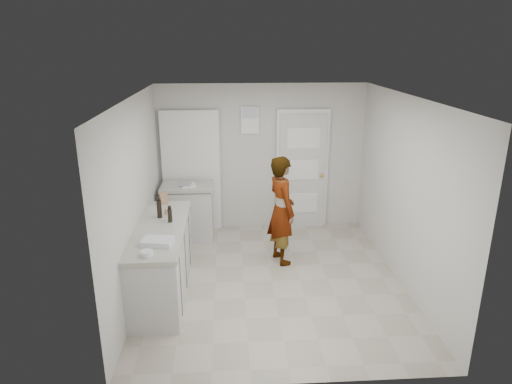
{
  "coord_description": "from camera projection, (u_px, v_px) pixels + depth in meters",
  "views": [
    {
      "loc": [
        -0.57,
        -5.57,
        3.14
      ],
      "look_at": [
        -0.19,
        0.4,
        1.16
      ],
      "focal_mm": 32.0,
      "sensor_mm": 36.0,
      "label": 1
    }
  ],
  "objects": [
    {
      "name": "room_shell",
      "position": [
        252.0,
        171.0,
        7.81
      ],
      "size": [
        4.0,
        4.0,
        4.0
      ],
      "color": "beige",
      "rests_on": "ground"
    },
    {
      "name": "ground",
      "position": [
        272.0,
        281.0,
        6.29
      ],
      "size": [
        4.0,
        4.0,
        0.0
      ],
      "primitive_type": "plane",
      "color": "#A49D8A",
      "rests_on": "ground"
    },
    {
      "name": "spice_jar",
      "position": [
        167.0,
        212.0,
        6.14
      ],
      "size": [
        0.05,
        0.05,
        0.08
      ],
      "primitive_type": "cylinder",
      "color": "#A1865C",
      "rests_on": "main_counter"
    },
    {
      "name": "person",
      "position": [
        282.0,
        210.0,
        6.63
      ],
      "size": [
        0.55,
        0.68,
        1.62
      ],
      "primitive_type": "imported",
      "rotation": [
        0.0,
        0.0,
        1.89
      ],
      "color": "silver",
      "rests_on": "ground"
    },
    {
      "name": "baking_dish",
      "position": [
        157.0,
        242.0,
        5.24
      ],
      "size": [
        0.38,
        0.29,
        0.06
      ],
      "rotation": [
        0.0,
        0.0,
        -0.15
      ],
      "color": "silver",
      "rests_on": "main_counter"
    },
    {
      "name": "side_counter",
      "position": [
        188.0,
        214.0,
        7.55
      ],
      "size": [
        0.84,
        0.61,
        0.93
      ],
      "color": "beige",
      "rests_on": "ground"
    },
    {
      "name": "oil_cruet_b",
      "position": [
        159.0,
        207.0,
        5.99
      ],
      "size": [
        0.07,
        0.07,
        0.3
      ],
      "color": "black",
      "rests_on": "main_counter"
    },
    {
      "name": "main_counter",
      "position": [
        162.0,
        263.0,
        5.88
      ],
      "size": [
        0.64,
        1.96,
        0.93
      ],
      "color": "beige",
      "rests_on": "ground"
    },
    {
      "name": "cake_mix_box",
      "position": [
        164.0,
        199.0,
        6.49
      ],
      "size": [
        0.12,
        0.09,
        0.18
      ],
      "primitive_type": "cube",
      "rotation": [
        0.0,
        0.0,
        0.41
      ],
      "color": "#8A6545",
      "rests_on": "main_counter"
    },
    {
      "name": "papers",
      "position": [
        189.0,
        185.0,
        7.37
      ],
      "size": [
        0.27,
        0.32,
        0.01
      ],
      "primitive_type": "cube",
      "rotation": [
        0.0,
        0.0,
        0.2
      ],
      "color": "white",
      "rests_on": "side_counter"
    },
    {
      "name": "oil_cruet_a",
      "position": [
        170.0,
        214.0,
        5.85
      ],
      "size": [
        0.06,
        0.06,
        0.23
      ],
      "color": "black",
      "rests_on": "main_counter"
    },
    {
      "name": "egg_bowl",
      "position": [
        147.0,
        253.0,
        4.96
      ],
      "size": [
        0.14,
        0.14,
        0.05
      ],
      "color": "silver",
      "rests_on": "main_counter"
    }
  ]
}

